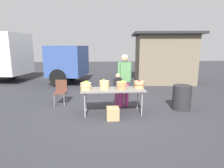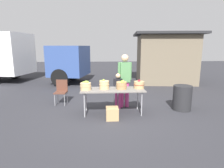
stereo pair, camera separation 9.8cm
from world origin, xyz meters
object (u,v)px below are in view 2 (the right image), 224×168
object	(u,v)px
produce_crate	(112,113)
child_customer	(118,88)
apple_basket_green_2	(122,85)
box_truck	(9,56)
apple_basket_green_0	(86,86)
trash_barrel	(182,98)
apple_basket_red_0	(139,85)
folding_chair	(61,90)
vendor_adult	(125,77)
apple_basket_green_1	(104,85)
market_table	(113,91)

from	to	relation	value
produce_crate	child_customer	bearing A→B (deg)	75.12
apple_basket_green_2	box_truck	world-z (taller)	box_truck
apple_basket_green_0	trash_barrel	distance (m)	3.09
apple_basket_red_0	folding_chair	size ratio (longest dim) A/B	0.38
apple_basket_green_0	vendor_adult	xyz separation A→B (m)	(1.24, 0.60, 0.17)
apple_basket_green_0	apple_basket_green_1	xyz separation A→B (m)	(0.55, 0.07, 0.02)
market_table	vendor_adult	world-z (taller)	vendor_adult
vendor_adult	folding_chair	size ratio (longest dim) A/B	2.05
apple_basket_red_0	vendor_adult	bearing A→B (deg)	126.64
vendor_adult	trash_barrel	size ratio (longest dim) A/B	2.22
apple_basket_red_0	folding_chair	xyz separation A→B (m)	(-2.56, 0.97, -0.36)
apple_basket_green_1	vendor_adult	distance (m)	0.88
folding_chair	box_truck	bearing A→B (deg)	134.81
market_table	apple_basket_red_0	distance (m)	0.83
apple_basket_green_2	box_truck	xyz separation A→B (m)	(-5.83, 5.73, 0.62)
apple_basket_red_0	trash_barrel	world-z (taller)	apple_basket_red_0
apple_basket_green_0	box_truck	xyz separation A→B (m)	(-4.76, 5.78, 0.62)
apple_basket_green_1	produce_crate	distance (m)	0.93
vendor_adult	child_customer	xyz separation A→B (m)	(-0.23, -0.14, -0.35)
child_customer	box_truck	xyz separation A→B (m)	(-5.76, 5.32, 0.80)
produce_crate	box_truck	bearing A→B (deg)	131.39
apple_basket_red_0	trash_barrel	distance (m)	1.51
market_table	apple_basket_red_0	bearing A→B (deg)	4.74
apple_basket_green_2	vendor_adult	bearing A→B (deg)	73.29
child_customer	box_truck	size ratio (longest dim) A/B	0.15
vendor_adult	box_truck	distance (m)	7.94
apple_basket_green_2	vendor_adult	xyz separation A→B (m)	(0.17, 0.56, 0.17)
produce_crate	trash_barrel	bearing A→B (deg)	16.23
apple_basket_green_2	apple_basket_red_0	size ratio (longest dim) A/B	1.01
market_table	apple_basket_green_0	bearing A→B (deg)	-178.34
market_table	produce_crate	world-z (taller)	market_table
market_table	produce_crate	bearing A→B (deg)	-95.26
folding_chair	trash_barrel	distance (m)	4.09
apple_basket_green_1	apple_basket_green_2	bearing A→B (deg)	-3.30
apple_basket_green_0	apple_basket_red_0	world-z (taller)	apple_basket_green_0
child_customer	trash_barrel	bearing A→B (deg)	-162.74
apple_basket_green_2	child_customer	bearing A→B (deg)	99.24
vendor_adult	apple_basket_green_2	bearing A→B (deg)	66.17
market_table	trash_barrel	size ratio (longest dim) A/B	2.39
apple_basket_green_1	produce_crate	world-z (taller)	apple_basket_green_1
apple_basket_green_2	box_truck	bearing A→B (deg)	135.48
vendor_adult	child_customer	size ratio (longest dim) A/B	1.51
market_table	vendor_adult	bearing A→B (deg)	52.81
apple_basket_green_1	trash_barrel	world-z (taller)	apple_basket_green_1
apple_basket_green_2	apple_basket_red_0	bearing A→B (deg)	5.16
apple_basket_green_0	apple_basket_red_0	bearing A→B (deg)	3.21
folding_chair	apple_basket_green_2	bearing A→B (deg)	-21.03
apple_basket_green_0	folding_chair	world-z (taller)	apple_basket_green_0
apple_basket_red_0	vendor_adult	size ratio (longest dim) A/B	0.19
vendor_adult	produce_crate	distance (m)	1.47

